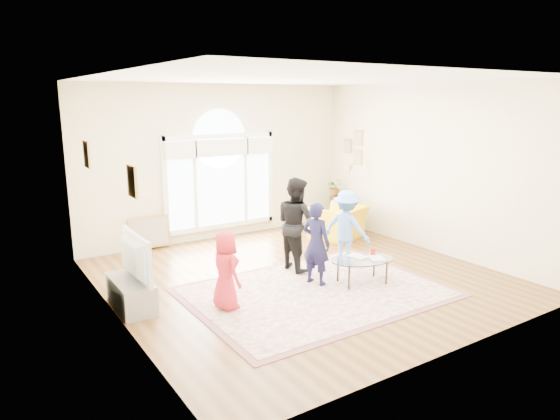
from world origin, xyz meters
TOP-DOWN VIEW (x-y plane):
  - ground at (0.00, 0.00)m, footprint 6.00×6.00m
  - room_shell at (0.01, 2.83)m, footprint 6.00×6.00m
  - area_rug at (-0.21, -0.67)m, footprint 3.60×2.60m
  - rug_border at (-0.21, -0.67)m, footprint 3.80×2.80m
  - tv_console at (-2.75, 0.30)m, footprint 0.45×1.00m
  - television at (-2.74, 0.30)m, footprint 0.17×1.14m
  - coffee_table at (0.62, -0.77)m, footprint 1.17×0.88m
  - armchair at (2.02, 1.51)m, footprint 1.33×1.24m
  - side_cabinet at (2.78, 2.27)m, footprint 0.40×0.50m
  - floor_lamp at (2.58, 1.87)m, footprint 0.26×0.26m
  - plant_pedestal at (2.70, 2.51)m, footprint 0.20×0.20m
  - potted_plant at (2.70, 2.51)m, footprint 0.41×0.37m
  - leaning_picture at (-1.60, 2.90)m, footprint 0.80×0.14m
  - child_red at (-1.64, -0.47)m, footprint 0.40×0.57m
  - child_navy at (-0.01, -0.39)m, footprint 0.47×0.56m
  - child_black at (0.14, 0.38)m, footprint 0.62×0.79m
  - child_blue at (1.00, 0.07)m, footprint 0.81×0.99m

SIDE VIEW (x-z plane):
  - ground at x=0.00m, z-range 0.00..0.00m
  - leaning_picture at x=-1.60m, z-range -0.31..0.31m
  - rug_border at x=-0.21m, z-range 0.00..0.01m
  - area_rug at x=-0.21m, z-range 0.00..0.02m
  - tv_console at x=-2.75m, z-range 0.00..0.42m
  - side_cabinet at x=2.78m, z-range 0.00..0.70m
  - plant_pedestal at x=2.70m, z-range 0.00..0.70m
  - armchair at x=2.02m, z-range 0.00..0.70m
  - coffee_table at x=0.62m, z-range 0.13..0.67m
  - child_red at x=-1.64m, z-range 0.02..1.13m
  - child_navy at x=-0.01m, z-range 0.02..1.34m
  - child_blue at x=1.00m, z-range 0.02..1.36m
  - television at x=-2.74m, z-range 0.42..1.08m
  - child_black at x=0.14m, z-range 0.02..1.62m
  - potted_plant at x=2.70m, z-range 0.70..1.10m
  - floor_lamp at x=2.58m, z-range 0.53..2.04m
  - room_shell at x=0.01m, z-range -1.43..4.57m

